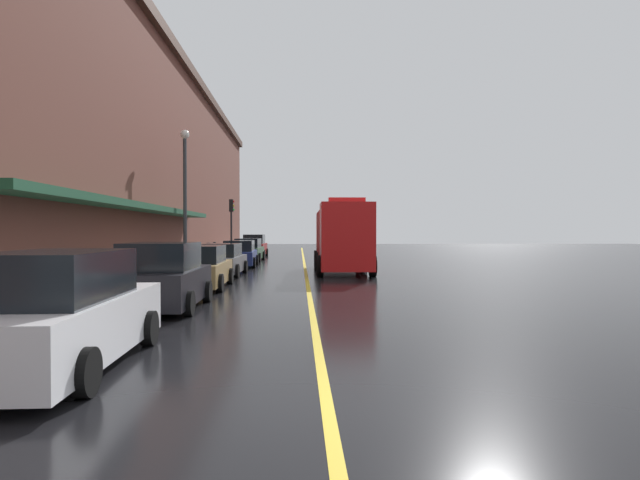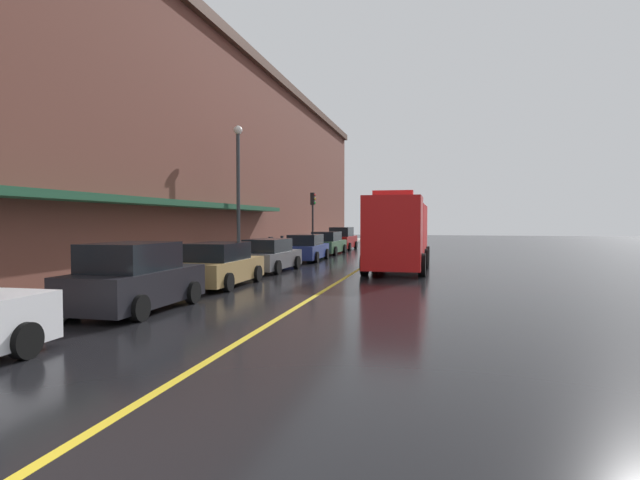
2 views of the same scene
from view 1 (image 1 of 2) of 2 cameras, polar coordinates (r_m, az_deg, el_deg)
The scene contains 17 objects.
ground_plane at distance 31.31m, azimuth -1.68°, elevation -2.91°, with size 112.00×112.00×0.00m, color black.
sidewalk_left at distance 31.85m, azimuth -12.92°, elevation -2.74°, with size 2.40×70.00×0.15m, color #9E9B93.
lane_center_stripe at distance 31.31m, azimuth -1.68°, elevation -2.90°, with size 0.16×70.00×0.01m, color gold.
brick_building_left at distance 32.73m, azimuth -23.67°, elevation 8.32°, with size 10.64×64.00×12.68m.
parked_car_0 at distance 8.98m, azimuth -26.42°, elevation -7.24°, with size 2.09×4.90×1.81m.
parked_car_1 at distance 14.79m, azimuth -16.82°, elevation -4.01°, with size 2.14×4.25×1.81m.
parked_car_2 at distance 19.83m, azimuth -13.02°, elevation -3.00°, with size 2.10×4.52×1.59m.
parked_car_3 at distance 25.26m, azimuth -10.67°, elevation -2.21°, with size 2.12×4.59×1.53m.
parked_car_4 at distance 31.53m, azimuth -8.77°, elevation -1.54°, with size 2.13×4.79×1.57m.
parked_car_5 at distance 37.41m, azimuth -7.82°, elevation -1.13°, with size 2.12×4.73×1.61m.
parked_car_6 at distance 43.35m, azimuth -7.17°, elevation -0.71°, with size 2.04×4.54×1.85m.
fire_truck at distance 27.29m, azimuth 2.39°, elevation 0.19°, with size 2.82×8.61×3.67m.
parking_meter_1 at distance 31.52m, azimuth -11.45°, elevation -0.98°, with size 0.14×0.18×1.33m.
parking_meter_2 at distance 29.36m, azimuth -12.13°, elevation -1.12°, with size 0.14×0.18×1.33m.
parking_meter_3 at distance 29.61m, azimuth -12.05°, elevation -1.10°, with size 0.14×0.18×1.33m.
street_lamp_left at distance 26.59m, azimuth -14.56°, elevation 5.86°, with size 0.44×0.44×6.94m.
traffic_light_near at distance 38.69m, azimuth -9.66°, elevation 2.49°, with size 0.38×0.36×4.30m.
Camera 1 is at (-0.34, -6.24, 2.11)m, focal length 29.26 mm.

